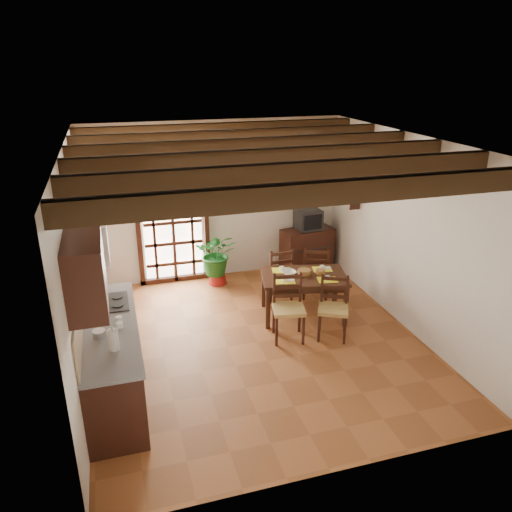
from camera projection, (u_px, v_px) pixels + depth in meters
name	position (u px, v px, depth m)	size (l,w,h in m)	color
ground_plane	(257.00, 342.00, 7.06)	(5.00, 5.00, 0.00)	brown
room_shell	(257.00, 220.00, 6.39)	(4.52, 5.02, 2.81)	silver
ceiling_beams	(257.00, 151.00, 6.07)	(4.50, 4.34, 0.20)	black
french_door	(172.00, 218.00, 8.60)	(1.26, 0.11, 2.32)	white
kitchen_counter	(112.00, 358.00, 5.84)	(0.64, 2.25, 1.38)	black
upper_cabinet	(85.00, 275.00, 4.67)	(0.35, 0.80, 0.70)	black
range_hood	(91.00, 243.00, 5.84)	(0.38, 0.60, 0.54)	white
counter_items	(108.00, 318.00, 5.74)	(0.50, 1.43, 0.25)	black
dining_table	(304.00, 280.00, 7.57)	(1.41, 1.07, 0.69)	#381D12
chair_near_left	(288.00, 319.00, 7.07)	(0.51, 0.50, 0.95)	tan
chair_near_right	(333.00, 319.00, 7.11)	(0.55, 0.54, 0.90)	tan
chair_far_left	(278.00, 282.00, 8.27)	(0.42, 0.40, 0.91)	tan
chair_far_right	(316.00, 281.00, 8.31)	(0.55, 0.54, 0.92)	tan
table_setting	(304.00, 277.00, 7.55)	(0.92, 0.62, 0.09)	#FFFD28
table_bowl	(289.00, 273.00, 7.56)	(0.22, 0.22, 0.05)	white
sideboard	(307.00, 250.00, 9.33)	(0.96, 0.43, 0.81)	black
crt_tv	(308.00, 219.00, 9.10)	(0.46, 0.43, 0.37)	black
fuse_box	(297.00, 176.00, 9.02)	(0.25, 0.03, 0.32)	white
plant_pot	(218.00, 278.00, 8.86)	(0.33, 0.33, 0.20)	maroon
potted_plant	(217.00, 254.00, 8.69)	(1.84, 1.57, 2.05)	#144C19
wall_shelf	(351.00, 199.00, 8.50)	(0.20, 0.42, 0.20)	black
shelf_vase	(351.00, 191.00, 8.45)	(0.15, 0.15, 0.15)	#B2BFB2
shelf_flowers	(352.00, 179.00, 8.37)	(0.14, 0.14, 0.36)	#FFFD28
framed_picture	(357.00, 167.00, 8.32)	(0.03, 0.32, 0.32)	brown
pendant_lamp	(305.00, 183.00, 7.12)	(0.36, 0.36, 0.84)	black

